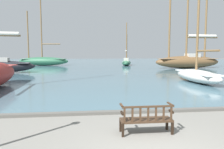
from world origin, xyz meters
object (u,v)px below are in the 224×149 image
Objects in this scene: park_bench at (146,119)px; sailboat_distant_harbor at (188,60)px; sailboat_far_starboard at (126,62)px; sailboat_far_port at (197,75)px; sailboat_nearest_port at (43,60)px.

sailboat_distant_harbor is at bearing 61.81° from park_bench.
sailboat_far_starboard is 24.52m from sailboat_far_port.
sailboat_far_port is (17.21, -25.87, -0.39)m from sailboat_nearest_port.
sailboat_nearest_port is (-9.94, 36.46, 0.61)m from park_bench.
sailboat_far_port is (7.27, 10.59, 0.22)m from park_bench.
sailboat_far_starboard is (15.82, -1.39, -0.33)m from sailboat_nearest_port.
park_bench is at bearing -99.52° from sailboat_far_starboard.
sailboat_nearest_port is at bearing 123.63° from sailboat_far_port.
sailboat_distant_harbor is 12.08m from sailboat_far_starboard.
park_bench is 0.12× the size of sailboat_nearest_port.
sailboat_far_port is at bearing -86.74° from sailboat_far_starboard.
sailboat_distant_harbor is (14.02, 26.17, 0.92)m from park_bench.
park_bench is at bearing -118.19° from sailboat_distant_harbor.
sailboat_far_port reaches higher than sailboat_far_starboard.
sailboat_nearest_port is 15.88m from sailboat_far_starboard.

